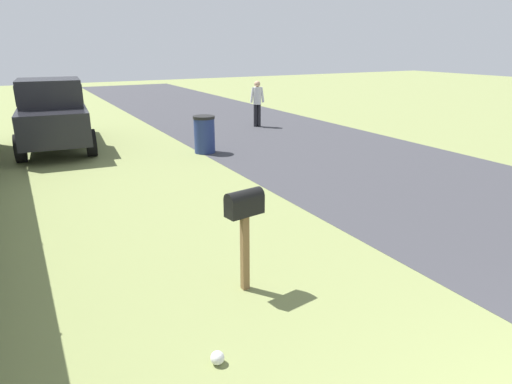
% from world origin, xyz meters
% --- Properties ---
extents(road_asphalt, '(60.00, 6.60, 0.01)m').
position_xyz_m(road_asphalt, '(6.00, -4.39, 0.00)').
color(road_asphalt, '#38383D').
rests_on(road_asphalt, ground).
extents(mailbox, '(0.27, 0.51, 1.35)m').
position_xyz_m(mailbox, '(4.62, 1.23, 1.08)').
color(mailbox, brown).
rests_on(mailbox, ground).
extents(pickup_truck, '(5.30, 2.40, 2.09)m').
position_xyz_m(pickup_truck, '(14.75, 2.51, 1.10)').
color(pickup_truck, black).
rests_on(pickup_truck, ground).
extents(trash_bin, '(0.63, 0.63, 1.08)m').
position_xyz_m(trash_bin, '(11.99, -1.23, 0.54)').
color(trash_bin, navy).
rests_on(trash_bin, ground).
extents(pedestrian, '(0.30, 0.57, 1.72)m').
position_xyz_m(pedestrian, '(15.08, -4.67, 1.00)').
color(pedestrian, black).
rests_on(pedestrian, ground).
extents(litter_bag_midfield_b, '(0.14, 0.14, 0.14)m').
position_xyz_m(litter_bag_midfield_b, '(3.47, 2.13, 0.07)').
color(litter_bag_midfield_b, silver).
rests_on(litter_bag_midfield_b, ground).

